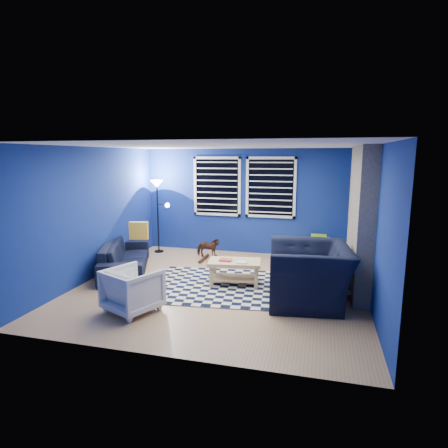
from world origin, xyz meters
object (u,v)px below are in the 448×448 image
armchair_bent (133,290)px  coffee_table (234,267)px  floor_lamp (158,194)px  sofa (125,257)px  armchair_big (309,274)px  cabinet (318,249)px  rocking_horse (208,248)px  tv (358,201)px

armchair_bent → coffee_table: (1.22, 1.54, -0.01)m
coffee_table → floor_lamp: 3.16m
sofa → armchair_big: bearing=-123.2°
floor_lamp → armchair_bent: bearing=-72.2°
armchair_big → cabinet: bearing=170.4°
armchair_big → cabinet: armchair_big is taller
rocking_horse → floor_lamp: bearing=67.9°
sofa → armchair_big: (3.67, -0.68, 0.16)m
sofa → coffee_table: (2.32, -0.20, 0.02)m
armchair_bent → rocking_horse: size_ratio=1.39×
coffee_table → cabinet: bearing=55.0°
sofa → rocking_horse: 1.84m
rocking_horse → coffee_table: rocking_horse is taller
sofa → armchair_bent: (1.10, -1.75, 0.03)m
floor_lamp → cabinet: bearing=3.9°
armchair_bent → floor_lamp: 3.72m
coffee_table → tv: bearing=39.7°
rocking_horse → tv: bearing=-86.9°
armchair_big → cabinet: (0.12, 2.57, -0.21)m
tv → cabinet: bearing=161.8°
cabinet → armchair_bent: bearing=-139.4°
cabinet → floor_lamp: 3.97m
sofa → coffee_table: size_ratio=2.08×
tv → armchair_big: 2.65m
tv → armchair_big: (-0.88, -2.32, -0.94)m
sofa → coffee_table: 2.33m
tv → armchair_bent: 4.95m
coffee_table → armchair_bent: bearing=-128.4°
rocking_horse → armchair_bent: bearing=169.7°
armchair_big → armchair_bent: bearing=-74.3°
tv → armchair_big: size_ratio=0.70×
tv → armchair_big: tv is taller
cabinet → rocking_horse: bearing=-177.0°
armchair_big → coffee_table: armchair_big is taller
rocking_horse → sofa: bearing=126.3°
tv → rocking_horse: bearing=-172.2°
floor_lamp → armchair_big: bearing=-32.3°
armchair_big → coffee_table: size_ratio=1.42×
sofa → cabinet: sofa is taller
armchair_bent → rocking_horse: 2.97m
sofa → floor_lamp: floor_lamp is taller
coffee_table → sofa: bearing=175.0°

